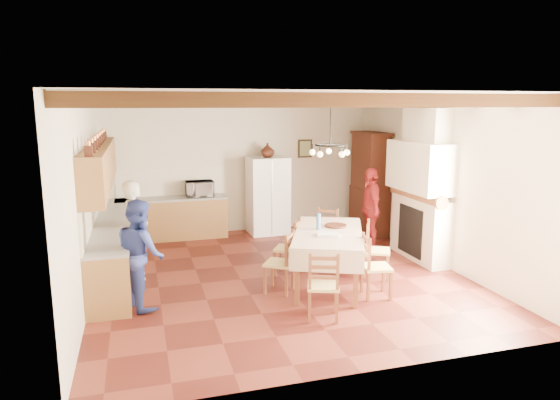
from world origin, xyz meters
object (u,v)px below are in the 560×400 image
object	(u,v)px
hutch	(370,183)
chair_end_near	(323,285)
chair_left_near	(279,262)
person_woman_red	(370,208)
microwave	(200,189)
chair_right_near	(377,266)
chair_end_far	(325,235)
dining_table	(328,237)
chair_left_far	(287,247)
person_man	(136,230)
refrigerator	(268,195)
chair_right_far	(378,250)
person_woman_blue	(140,254)

from	to	relation	value
hutch	chair_end_near	size ratio (longest dim) A/B	2.36
chair_left_near	person_woman_red	xyz separation A→B (m)	(2.43, 1.82, 0.34)
chair_left_near	chair_end_near	distance (m)	1.15
hutch	microwave	world-z (taller)	hutch
chair_right_near	chair_end_far	xyz separation A→B (m)	(-0.09, 1.89, 0.00)
hutch	chair_end_far	size ratio (longest dim) A/B	2.36
chair_left_near	dining_table	bearing A→B (deg)	128.58
chair_left_far	chair_end_far	size ratio (longest dim) A/B	1.00
chair_left_near	microwave	xyz separation A→B (m)	(-0.75, 3.65, 0.59)
microwave	person_man	bearing A→B (deg)	-121.07
chair_left_near	chair_end_far	world-z (taller)	same
person_woman_red	microwave	xyz separation A→B (m)	(-3.17, 1.82, 0.25)
refrigerator	chair_left_near	distance (m)	3.65
chair_left_near	microwave	bearing A→B (deg)	-135.16
refrigerator	chair_right_near	distance (m)	4.20
dining_table	chair_right_far	bearing A→B (deg)	5.82
dining_table	chair_right_near	xyz separation A→B (m)	(0.52, -0.67, -0.32)
chair_left_near	chair_right_near	size ratio (longest dim) A/B	1.00
hutch	chair_left_far	size ratio (longest dim) A/B	2.36
refrigerator	microwave	xyz separation A→B (m)	(-1.50, 0.10, 0.21)
chair_left_far	microwave	bearing A→B (deg)	-128.75
chair_left_near	chair_left_far	xyz separation A→B (m)	(0.35, 0.71, 0.00)
chair_left_near	person_woman_blue	bearing A→B (deg)	-56.84
person_man	chair_end_far	bearing A→B (deg)	-94.76
person_woman_blue	chair_right_far	bearing A→B (deg)	-108.00
chair_left_far	chair_right_far	xyz separation A→B (m)	(1.41, -0.54, 0.00)
hutch	chair_end_far	xyz separation A→B (m)	(-1.69, -1.66, -0.65)
refrigerator	chair_right_far	bearing A→B (deg)	-75.54
dining_table	chair_left_far	bearing A→B (deg)	127.48
person_man	person_woman_blue	distance (m)	1.26
microwave	chair_end_far	bearing A→B (deg)	-51.04
chair_left_far	person_woman_blue	distance (m)	2.52
dining_table	person_woman_blue	world-z (taller)	person_woman_blue
hutch	person_woman_blue	world-z (taller)	hutch
chair_left_near	chair_left_far	bearing A→B (deg)	-172.86
refrigerator	chair_left_far	bearing A→B (deg)	-100.31
chair_left_far	person_woman_red	distance (m)	2.38
chair_right_near	chair_right_far	xyz separation A→B (m)	(0.41, 0.77, 0.00)
chair_left_near	chair_right_far	xyz separation A→B (m)	(1.76, 0.17, 0.00)
refrigerator	person_man	world-z (taller)	refrigerator
person_man	person_woman_blue	world-z (taller)	person_man
chair_end_far	microwave	xyz separation A→B (m)	(-2.01, 2.35, 0.59)
refrigerator	person_man	size ratio (longest dim) A/B	1.04
chair_end_far	person_man	xyz separation A→B (m)	(-3.36, -0.03, 0.35)
dining_table	chair_end_near	size ratio (longest dim) A/B	2.37
person_man	refrigerator	bearing A→B (deg)	-56.55
dining_table	refrigerator	bearing A→B (deg)	91.41
chair_end_near	person_man	size ratio (longest dim) A/B	0.58
dining_table	person_woman_red	size ratio (longest dim) A/B	1.39
refrigerator	dining_table	distance (m)	3.47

